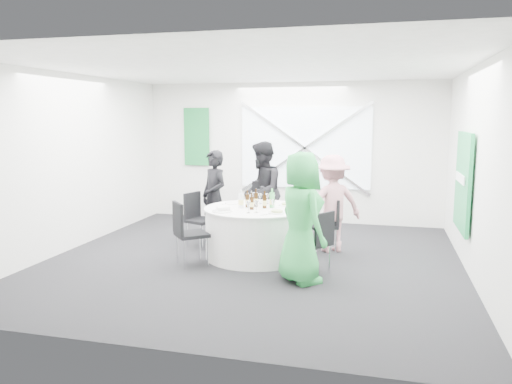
% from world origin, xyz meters
% --- Properties ---
extents(floor, '(6.00, 6.00, 0.00)m').
position_xyz_m(floor, '(0.00, 0.00, 0.00)').
color(floor, black).
rests_on(floor, ground).
extents(ceiling, '(6.00, 6.00, 0.00)m').
position_xyz_m(ceiling, '(0.00, 0.00, 2.80)').
color(ceiling, silver).
rests_on(ceiling, wall_back).
extents(wall_back, '(6.00, 0.00, 6.00)m').
position_xyz_m(wall_back, '(0.00, 3.00, 1.40)').
color(wall_back, silver).
rests_on(wall_back, floor).
extents(wall_front, '(6.00, 0.00, 6.00)m').
position_xyz_m(wall_front, '(0.00, -3.00, 1.40)').
color(wall_front, silver).
rests_on(wall_front, floor).
extents(wall_left, '(0.00, 6.00, 6.00)m').
position_xyz_m(wall_left, '(-3.00, 0.00, 1.40)').
color(wall_left, silver).
rests_on(wall_left, floor).
extents(wall_right, '(0.00, 6.00, 6.00)m').
position_xyz_m(wall_right, '(3.00, 0.00, 1.40)').
color(wall_right, silver).
rests_on(wall_right, floor).
extents(window_panel, '(2.60, 0.03, 1.60)m').
position_xyz_m(window_panel, '(0.30, 2.96, 1.50)').
color(window_panel, white).
rests_on(window_panel, wall_back).
extents(window_brace_a, '(2.63, 0.05, 1.84)m').
position_xyz_m(window_brace_a, '(0.30, 2.92, 1.50)').
color(window_brace_a, silver).
rests_on(window_brace_a, window_panel).
extents(window_brace_b, '(2.63, 0.05, 1.84)m').
position_xyz_m(window_brace_b, '(0.30, 2.92, 1.50)').
color(window_brace_b, silver).
rests_on(window_brace_b, window_panel).
extents(green_banner, '(0.55, 0.04, 1.20)m').
position_xyz_m(green_banner, '(-2.00, 2.95, 1.70)').
color(green_banner, '#156934').
rests_on(green_banner, wall_back).
extents(green_sign, '(0.05, 1.20, 1.40)m').
position_xyz_m(green_sign, '(2.94, 0.60, 1.20)').
color(green_sign, '#198B45').
rests_on(green_sign, wall_right).
extents(banquet_table, '(1.56, 1.56, 0.76)m').
position_xyz_m(banquet_table, '(0.00, 0.20, 0.38)').
color(banquet_table, silver).
rests_on(banquet_table, floor).
extents(chair_back, '(0.51, 0.52, 1.02)m').
position_xyz_m(chair_back, '(-0.13, 1.22, 0.60)').
color(chair_back, black).
rests_on(chair_back, floor).
extents(chair_back_left, '(0.52, 0.52, 0.88)m').
position_xyz_m(chair_back_left, '(-1.11, 0.62, 0.51)').
color(chair_back_left, black).
rests_on(chair_back_left, floor).
extents(chair_back_right, '(0.53, 0.52, 0.85)m').
position_xyz_m(chair_back_right, '(1.01, 0.75, 0.49)').
color(chair_back_right, black).
rests_on(chair_back_right, floor).
extents(chair_front_right, '(0.55, 0.55, 0.87)m').
position_xyz_m(chair_front_right, '(1.02, -0.44, 0.51)').
color(chair_front_right, black).
rests_on(chair_front_right, floor).
extents(chair_front_left, '(0.60, 0.59, 0.93)m').
position_xyz_m(chair_front_left, '(-0.84, -0.50, 0.55)').
color(chair_front_left, black).
rests_on(chair_front_left, floor).
extents(person_man_back_left, '(0.68, 0.65, 1.56)m').
position_xyz_m(person_man_back_left, '(-0.91, 0.91, 0.78)').
color(person_man_back_left, black).
rests_on(person_man_back_left, floor).
extents(person_man_back, '(0.58, 0.89, 1.70)m').
position_xyz_m(person_man_back, '(-0.17, 1.25, 0.85)').
color(person_man_back, black).
rests_on(person_man_back, floor).
extents(person_woman_pink, '(1.09, 0.89, 1.53)m').
position_xyz_m(person_woman_pink, '(1.07, 0.82, 0.77)').
color(person_woman_pink, '#BD7A84').
rests_on(person_woman_pink, floor).
extents(person_woman_green, '(0.94, 0.97, 1.69)m').
position_xyz_m(person_woman_green, '(0.84, -0.77, 0.84)').
color(person_woman_green, green).
rests_on(person_woman_green, floor).
extents(plate_back, '(0.25, 0.25, 0.01)m').
position_xyz_m(plate_back, '(0.04, 0.70, 0.77)').
color(plate_back, white).
rests_on(plate_back, banquet_table).
extents(plate_back_left, '(0.30, 0.30, 0.01)m').
position_xyz_m(plate_back_left, '(-0.43, 0.48, 0.77)').
color(plate_back_left, white).
rests_on(plate_back_left, banquet_table).
extents(plate_back_right, '(0.28, 0.28, 0.04)m').
position_xyz_m(plate_back_right, '(0.43, 0.51, 0.78)').
color(plate_back_right, white).
rests_on(plate_back_right, banquet_table).
extents(plate_front_right, '(0.25, 0.25, 0.04)m').
position_xyz_m(plate_front_right, '(0.39, -0.13, 0.78)').
color(plate_front_right, white).
rests_on(plate_front_right, banquet_table).
extents(plate_front_left, '(0.29, 0.29, 0.01)m').
position_xyz_m(plate_front_left, '(-0.39, -0.22, 0.77)').
color(plate_front_left, white).
rests_on(plate_front_left, banquet_table).
extents(napkin, '(0.21, 0.19, 0.05)m').
position_xyz_m(napkin, '(-0.39, -0.19, 0.80)').
color(napkin, silver).
rests_on(napkin, plate_front_left).
extents(beer_bottle_a, '(0.06, 0.06, 0.26)m').
position_xyz_m(beer_bottle_a, '(-0.14, 0.21, 0.86)').
color(beer_bottle_a, '#361E09').
rests_on(beer_bottle_a, banquet_table).
extents(beer_bottle_b, '(0.06, 0.06, 0.28)m').
position_xyz_m(beer_bottle_b, '(-0.02, 0.30, 0.87)').
color(beer_bottle_b, '#361E09').
rests_on(beer_bottle_b, banquet_table).
extents(beer_bottle_c, '(0.06, 0.06, 0.26)m').
position_xyz_m(beer_bottle_c, '(0.13, 0.19, 0.86)').
color(beer_bottle_c, '#361E09').
rests_on(beer_bottle_c, banquet_table).
extents(beer_bottle_d, '(0.06, 0.06, 0.25)m').
position_xyz_m(beer_bottle_d, '(-0.02, 0.04, 0.86)').
color(beer_bottle_d, '#361E09').
rests_on(beer_bottle_d, banquet_table).
extents(green_water_bottle, '(0.08, 0.08, 0.29)m').
position_xyz_m(green_water_bottle, '(0.23, 0.27, 0.87)').
color(green_water_bottle, green).
rests_on(green_water_bottle, banquet_table).
extents(clear_water_bottle, '(0.08, 0.08, 0.28)m').
position_xyz_m(clear_water_bottle, '(-0.22, 0.14, 0.87)').
color(clear_water_bottle, white).
rests_on(clear_water_bottle, banquet_table).
extents(wine_glass_a, '(0.07, 0.07, 0.17)m').
position_xyz_m(wine_glass_a, '(0.30, 0.02, 0.88)').
color(wine_glass_a, white).
rests_on(wine_glass_a, banquet_table).
extents(wine_glass_b, '(0.07, 0.07, 0.17)m').
position_xyz_m(wine_glass_b, '(0.21, 0.46, 0.88)').
color(wine_glass_b, white).
rests_on(wine_glass_b, banquet_table).
extents(wine_glass_c, '(0.07, 0.07, 0.17)m').
position_xyz_m(wine_glass_c, '(-0.01, -0.22, 0.88)').
color(wine_glass_c, white).
rests_on(wine_glass_c, banquet_table).
extents(wine_glass_d, '(0.07, 0.07, 0.17)m').
position_xyz_m(wine_glass_d, '(-0.02, 0.53, 0.88)').
color(wine_glass_d, white).
rests_on(wine_glass_d, banquet_table).
extents(wine_glass_e, '(0.07, 0.07, 0.17)m').
position_xyz_m(wine_glass_e, '(0.09, 0.55, 0.88)').
color(wine_glass_e, white).
rests_on(wine_glass_e, banquet_table).
extents(wine_glass_f, '(0.07, 0.07, 0.17)m').
position_xyz_m(wine_glass_f, '(-0.13, 0.58, 0.88)').
color(wine_glass_f, white).
rests_on(wine_glass_f, banquet_table).
extents(wine_glass_g, '(0.07, 0.07, 0.17)m').
position_xyz_m(wine_glass_g, '(0.10, -0.15, 0.88)').
color(wine_glass_g, white).
rests_on(wine_glass_g, banquet_table).
extents(fork_a, '(0.15, 0.03, 0.01)m').
position_xyz_m(fork_a, '(0.12, 0.76, 0.76)').
color(fork_a, silver).
rests_on(fork_a, banquet_table).
extents(knife_a, '(0.15, 0.03, 0.01)m').
position_xyz_m(knife_a, '(-0.11, 0.76, 0.76)').
color(knife_a, silver).
rests_on(knife_a, banquet_table).
extents(fork_b, '(0.09, 0.14, 0.01)m').
position_xyz_m(fork_b, '(0.56, 0.34, 0.76)').
color(fork_b, silver).
rests_on(fork_b, banquet_table).
extents(knife_b, '(0.10, 0.13, 0.01)m').
position_xyz_m(knife_b, '(0.36, 0.65, 0.76)').
color(knife_b, silver).
rests_on(knife_b, banquet_table).
extents(fork_c, '(0.09, 0.14, 0.01)m').
position_xyz_m(fork_c, '(-0.38, 0.63, 0.76)').
color(fork_c, silver).
rests_on(fork_c, banquet_table).
extents(knife_c, '(0.10, 0.13, 0.01)m').
position_xyz_m(knife_c, '(-0.55, 0.37, 0.76)').
color(knife_c, silver).
rests_on(knife_c, banquet_table).
extents(fork_d, '(0.12, 0.12, 0.01)m').
position_xyz_m(fork_d, '(0.26, -0.31, 0.76)').
color(fork_d, silver).
rests_on(fork_d, banquet_table).
extents(knife_d, '(0.10, 0.13, 0.01)m').
position_xyz_m(knife_d, '(0.55, 0.02, 0.76)').
color(knife_d, silver).
rests_on(knife_d, banquet_table).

